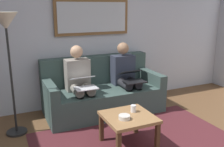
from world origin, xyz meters
name	(u,v)px	position (x,y,z in m)	size (l,w,h in m)	color
wall_rear	(91,31)	(0.00, -2.60, 1.30)	(6.00, 0.12, 2.60)	#B7BCC6
area_rug	(139,145)	(0.00, -0.85, 0.00)	(2.60, 1.80, 0.01)	#4C1E23
couch	(102,93)	(0.00, -2.12, 0.31)	(1.91, 0.90, 0.90)	#384C47
framed_mirror	(93,17)	(0.00, -2.51, 1.55)	(1.32, 0.05, 0.60)	brown
coffee_table	(128,120)	(0.14, -0.90, 0.35)	(0.60, 0.60, 0.42)	olive
cup	(133,109)	(0.03, -0.98, 0.46)	(0.07, 0.07, 0.09)	silver
bowl	(124,117)	(0.23, -0.83, 0.44)	(0.14, 0.14, 0.05)	beige
person_left	(125,74)	(-0.41, -2.05, 0.61)	(0.38, 0.58, 1.14)	#2D3342
laptop_black	(132,76)	(-0.41, -1.82, 0.63)	(0.34, 0.40, 0.17)	black
person_right	(79,80)	(0.41, -2.05, 0.61)	(0.38, 0.58, 1.14)	gray
laptop_silver	(84,82)	(0.41, -1.82, 0.63)	(0.33, 0.38, 0.17)	silver
standing_lamp	(7,35)	(1.41, -1.85, 1.37)	(0.32, 0.32, 1.66)	black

